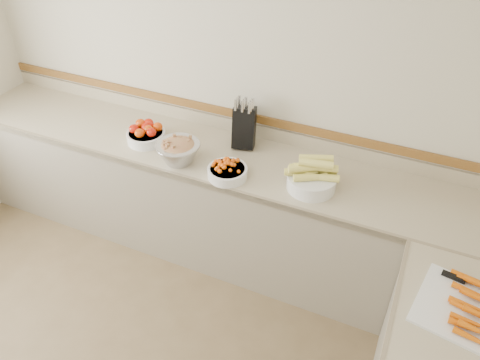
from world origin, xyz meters
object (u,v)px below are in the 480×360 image
at_px(knife_block, 244,126).
at_px(corn_bowl, 312,177).
at_px(rhubarb_bowl, 178,151).
at_px(tomato_bowl, 146,133).
at_px(cutting_board, 476,311).
at_px(cherry_tomato_bowl, 227,171).

relative_size(knife_block, corn_bowl, 1.09).
bearing_deg(knife_block, rhubarb_bowl, -131.18).
xyz_separation_m(knife_block, corn_bowl, (0.57, -0.28, -0.07)).
height_order(tomato_bowl, rhubarb_bowl, rhubarb_bowl).
height_order(tomato_bowl, cutting_board, tomato_bowl).
height_order(cherry_tomato_bowl, cutting_board, cherry_tomato_bowl).
distance_m(knife_block, tomato_bowl, 0.70).
bearing_deg(tomato_bowl, cutting_board, -16.18).
distance_m(knife_block, rhubarb_bowl, 0.49).
distance_m(knife_block, corn_bowl, 0.64).
height_order(corn_bowl, cutting_board, corn_bowl).
xyz_separation_m(corn_bowl, cutting_board, (0.98, -0.60, -0.06)).
distance_m(cherry_tomato_bowl, cutting_board, 1.58).
relative_size(knife_block, cherry_tomato_bowl, 1.44).
xyz_separation_m(cherry_tomato_bowl, corn_bowl, (0.52, 0.11, 0.03)).
bearing_deg(cherry_tomato_bowl, corn_bowl, 11.69).
relative_size(knife_block, cutting_board, 0.64).
bearing_deg(cutting_board, corn_bowl, 148.49).
bearing_deg(cherry_tomato_bowl, knife_block, 97.68).
xyz_separation_m(tomato_bowl, corn_bowl, (1.23, -0.04, 0.02)).
xyz_separation_m(cherry_tomato_bowl, cutting_board, (1.50, -0.49, -0.03)).
bearing_deg(cherry_tomato_bowl, cutting_board, -18.13).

